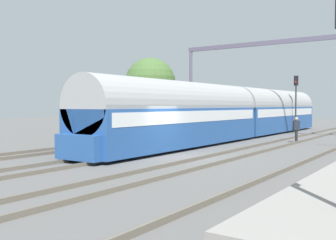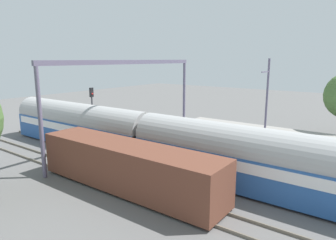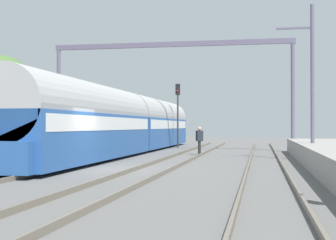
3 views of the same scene
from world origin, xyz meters
The scene contains 10 objects.
ground centered at (0.00, 0.00, 0.00)m, with size 120.00×120.00×0.00m, color #605F5E.
track_west centered at (-2.20, 0.00, 0.08)m, with size 1.51×60.00×0.16m.
track_east centered at (2.20, 0.00, 0.08)m, with size 1.51×60.00×0.16m.
platform centered at (10.41, 2.00, 0.45)m, with size 4.40×28.00×0.90m.
passenger_train centered at (-2.20, 11.97, 1.97)m, with size 2.93×32.85×3.82m.
freight_car centered at (-6.59, 9.83, 1.47)m, with size 2.80×13.00×2.70m.
person_crossing centered at (2.70, 10.71, 1.03)m, with size 0.46×0.43×1.73m.
railway_signal_far centered at (-0.28, 20.59, 3.33)m, with size 0.36×0.30×5.23m.
catenary_gantry centered at (0.00, 15.74, 5.96)m, with size 17.58×0.28×7.86m.
catenary_pole_east_mid centered at (8.94, 6.68, 4.15)m, with size 1.90×0.20×8.00m.
Camera 2 is at (-19.31, -2.68, 7.95)m, focal length 32.40 mm.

